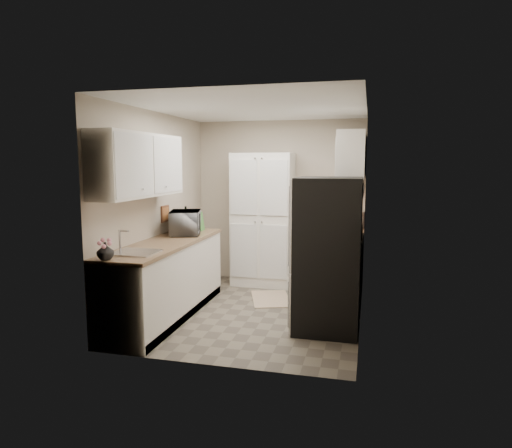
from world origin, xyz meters
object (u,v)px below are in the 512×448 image
object	(u,v)px
refrigerator	(328,255)
wine_bottle	(186,220)
microwave	(185,223)
pantry_cabinet	(263,220)
electric_range	(336,271)
toaster_oven	(349,220)

from	to	relation	value
refrigerator	wine_bottle	world-z (taller)	refrigerator
microwave	wine_bottle	distance (m)	0.19
refrigerator	pantry_cabinet	bearing A→B (deg)	123.46
pantry_cabinet	wine_bottle	size ratio (longest dim) A/B	6.24
pantry_cabinet	microwave	bearing A→B (deg)	-124.09
wine_bottle	refrigerator	bearing A→B (deg)	-20.59
electric_range	refrigerator	bearing A→B (deg)	-92.48
pantry_cabinet	microwave	xyz separation A→B (m)	(-0.78, -1.15, 0.08)
toaster_oven	microwave	bearing A→B (deg)	-133.58
refrigerator	toaster_oven	size ratio (longest dim) A/B	4.00
pantry_cabinet	wine_bottle	xyz separation A→B (m)	(-0.85, -0.98, 0.08)
electric_range	microwave	world-z (taller)	microwave
electric_range	microwave	xyz separation A→B (m)	(-1.95, -0.23, 0.60)
pantry_cabinet	refrigerator	bearing A→B (deg)	-56.54
electric_range	refrigerator	world-z (taller)	refrigerator
refrigerator	microwave	world-z (taller)	refrigerator
electric_range	refrigerator	distance (m)	0.88
toaster_oven	refrigerator	bearing A→B (deg)	-75.40
pantry_cabinet	toaster_oven	bearing A→B (deg)	-5.36
microwave	toaster_oven	size ratio (longest dim) A/B	1.32
microwave	toaster_oven	bearing A→B (deg)	-82.02
electric_range	toaster_oven	world-z (taller)	toaster_oven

